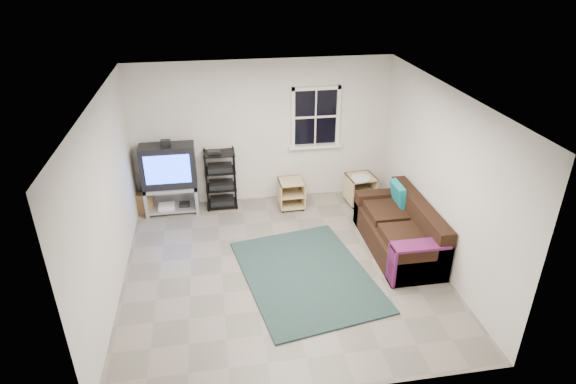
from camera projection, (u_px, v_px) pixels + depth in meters
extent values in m
plane|color=slate|center=(283.00, 268.00, 7.15)|extent=(4.60, 4.60, 0.00)
plane|color=white|center=(282.00, 96.00, 5.97)|extent=(4.60, 4.60, 0.00)
plane|color=silver|center=(263.00, 133.00, 8.58)|extent=(4.60, 0.00, 4.60)
plane|color=silver|center=(319.00, 297.00, 4.54)|extent=(4.60, 0.00, 4.60)
plane|color=silver|center=(107.00, 202.00, 6.23)|extent=(0.00, 4.60, 4.60)
plane|color=silver|center=(441.00, 178.00, 6.89)|extent=(0.00, 4.60, 4.60)
cube|color=black|center=(315.00, 117.00, 8.59)|extent=(0.80, 0.01, 1.02)
cube|color=white|center=(316.00, 88.00, 8.34)|extent=(0.88, 0.06, 0.06)
cube|color=white|center=(315.00, 146.00, 8.81)|extent=(0.98, 0.14, 0.05)
cube|color=white|center=(293.00, 118.00, 8.52)|extent=(0.06, 0.06, 1.10)
cube|color=white|center=(338.00, 116.00, 8.63)|extent=(0.06, 0.06, 1.10)
cube|color=white|center=(316.00, 117.00, 8.58)|extent=(0.78, 0.04, 0.04)
cube|color=#9F9FA7|center=(171.00, 187.00, 8.48)|extent=(0.92, 0.46, 0.06)
cube|color=#9F9FA7|center=(147.00, 200.00, 8.52)|extent=(0.06, 0.46, 0.51)
cube|color=#9F9FA7|center=(197.00, 196.00, 8.65)|extent=(0.06, 0.46, 0.51)
cube|color=#9F9FA7|center=(173.00, 207.00, 8.67)|extent=(0.81, 0.42, 0.04)
cube|color=#9F9FA7|center=(173.00, 193.00, 8.77)|extent=(0.92, 0.04, 0.51)
cube|color=silver|center=(167.00, 206.00, 8.60)|extent=(0.28, 0.22, 0.07)
cube|color=black|center=(185.00, 204.00, 8.68)|extent=(0.18, 0.17, 0.06)
cube|color=black|center=(168.00, 166.00, 8.30)|extent=(0.92, 0.39, 0.76)
cube|color=#1E4BFF|center=(168.00, 170.00, 8.12)|extent=(0.76, 0.01, 0.51)
cube|color=black|center=(165.00, 143.00, 8.11)|extent=(0.17, 0.12, 0.09)
cylinder|color=black|center=(207.00, 184.00, 8.42)|extent=(0.02, 0.02, 1.09)
cylinder|color=black|center=(236.00, 182.00, 8.50)|extent=(0.02, 0.02, 1.09)
cylinder|color=black|center=(206.00, 176.00, 8.74)|extent=(0.02, 0.02, 1.09)
cylinder|color=black|center=(234.00, 174.00, 8.81)|extent=(0.02, 0.02, 1.09)
cube|color=black|center=(222.00, 203.00, 8.84)|extent=(0.55, 0.40, 0.02)
cube|color=black|center=(222.00, 201.00, 8.82)|extent=(0.43, 0.32, 0.09)
cube|color=black|center=(221.00, 187.00, 8.69)|extent=(0.55, 0.40, 0.02)
cube|color=black|center=(221.00, 185.00, 8.67)|extent=(0.43, 0.32, 0.09)
cube|color=black|center=(220.00, 171.00, 8.54)|extent=(0.55, 0.40, 0.02)
cube|color=black|center=(220.00, 168.00, 8.52)|extent=(0.43, 0.32, 0.09)
cube|color=black|center=(219.00, 153.00, 8.39)|extent=(0.55, 0.40, 0.02)
cube|color=tan|center=(291.00, 181.00, 8.60)|extent=(0.46, 0.46, 0.02)
cube|color=tan|center=(291.00, 204.00, 8.81)|extent=(0.46, 0.46, 0.02)
cube|color=tan|center=(279.00, 194.00, 8.67)|extent=(0.03, 0.45, 0.49)
cube|color=tan|center=(303.00, 192.00, 8.74)|extent=(0.03, 0.45, 0.49)
cube|color=tan|center=(289.00, 188.00, 8.89)|extent=(0.41, 0.03, 0.49)
cube|color=tan|center=(291.00, 194.00, 8.71)|extent=(0.42, 0.44, 0.02)
cylinder|color=black|center=(283.00, 211.00, 8.64)|extent=(0.04, 0.04, 0.04)
cylinder|color=black|center=(299.00, 200.00, 9.01)|extent=(0.04, 0.04, 0.04)
cube|color=tan|center=(361.00, 177.00, 8.75)|extent=(0.53, 0.53, 0.02)
cube|color=tan|center=(359.00, 199.00, 8.95)|extent=(0.53, 0.53, 0.02)
cube|color=tan|center=(348.00, 190.00, 8.80)|extent=(0.07, 0.48, 0.48)
cube|color=tan|center=(372.00, 187.00, 8.90)|extent=(0.07, 0.48, 0.48)
cube|color=tan|center=(355.00, 183.00, 9.05)|extent=(0.44, 0.07, 0.48)
cube|color=tan|center=(360.00, 189.00, 8.86)|extent=(0.48, 0.50, 0.02)
cylinder|color=black|center=(354.00, 207.00, 8.76)|extent=(0.05, 0.05, 0.05)
cylinder|color=black|center=(365.00, 195.00, 9.18)|extent=(0.05, 0.05, 0.05)
cylinder|color=silver|center=(361.00, 178.00, 8.64)|extent=(0.34, 0.34, 0.03)
cube|color=black|center=(397.00, 238.00, 7.51)|extent=(0.85, 1.90, 0.40)
cube|color=black|center=(419.00, 214.00, 7.37)|extent=(0.23, 1.90, 0.41)
cube|color=black|center=(380.00, 207.00, 8.20)|extent=(0.85, 0.23, 0.59)
cube|color=black|center=(419.00, 264.00, 6.73)|extent=(0.85, 0.23, 0.59)
cube|color=black|center=(403.00, 237.00, 7.05)|extent=(0.57, 0.68, 0.12)
cube|color=black|center=(386.00, 212.00, 7.71)|extent=(0.57, 0.68, 0.12)
cube|color=teal|center=(399.00, 195.00, 7.77)|extent=(0.19, 0.46, 0.39)
cube|color=navy|center=(421.00, 245.00, 6.59)|extent=(0.79, 0.28, 0.04)
cube|color=navy|center=(392.00, 265.00, 6.66)|extent=(0.04, 0.28, 0.55)
cube|color=black|center=(306.00, 275.00, 6.96)|extent=(2.08, 2.60, 0.03)
cube|color=olive|center=(145.00, 203.00, 8.54)|extent=(0.29, 0.21, 0.38)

